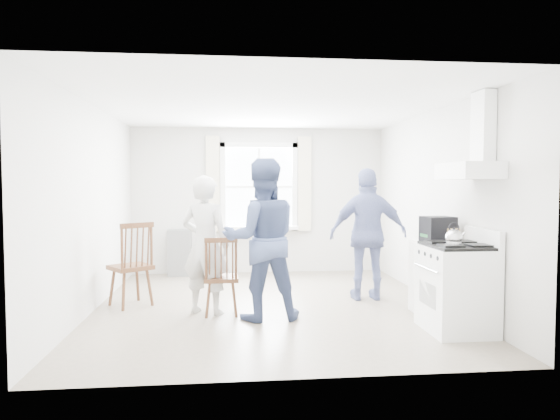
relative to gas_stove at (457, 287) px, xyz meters
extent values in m
cube|color=gray|center=(-1.91, 1.35, -0.49)|extent=(4.62, 5.12, 0.02)
cube|color=beige|center=(-1.91, 3.87, 0.82)|extent=(4.62, 0.04, 2.64)
cube|color=beige|center=(-1.91, -1.17, 0.82)|extent=(4.62, 0.04, 2.64)
cube|color=beige|center=(-4.18, 1.35, 0.82)|extent=(0.04, 5.12, 2.64)
cube|color=beige|center=(0.36, 1.35, 0.82)|extent=(0.04, 5.12, 2.64)
cube|color=white|center=(-1.91, 1.35, 2.13)|extent=(4.62, 5.12, 0.02)
cube|color=white|center=(-1.91, 3.83, 1.07)|extent=(1.20, 0.02, 1.40)
cube|color=white|center=(-1.91, 3.80, 1.81)|extent=(1.38, 0.09, 0.09)
cube|color=white|center=(-1.91, 3.80, 0.32)|extent=(1.38, 0.09, 0.09)
cube|color=white|center=(-2.56, 3.80, 1.07)|extent=(0.09, 0.09, 1.58)
cube|color=white|center=(-1.27, 3.80, 1.07)|extent=(0.09, 0.09, 1.58)
cube|color=white|center=(-1.91, 3.73, 0.34)|extent=(1.38, 0.24, 0.06)
cube|color=beige|center=(-2.73, 3.79, 1.12)|extent=(0.24, 0.05, 1.70)
cube|color=beige|center=(-1.09, 3.79, 1.12)|extent=(0.24, 0.05, 1.70)
cube|color=white|center=(0.11, 0.00, 1.26)|extent=(0.45, 0.76, 0.18)
cube|color=white|center=(0.26, 0.00, 1.73)|extent=(0.14, 0.30, 0.76)
cube|color=gray|center=(-3.31, 3.68, -0.08)|extent=(0.40, 0.30, 0.80)
cube|color=white|center=(-0.01, 0.00, -0.02)|extent=(0.65, 0.76, 0.92)
cube|color=black|center=(-0.01, 0.00, 0.45)|extent=(0.61, 0.72, 0.03)
cube|color=white|center=(0.29, 0.00, 0.54)|extent=(0.06, 0.76, 0.20)
cylinder|color=silver|center=(-0.35, 0.00, 0.22)|extent=(0.02, 0.61, 0.02)
sphere|color=silver|center=(-0.11, -0.13, 0.56)|extent=(0.18, 0.18, 0.18)
cylinder|color=silver|center=(-0.11, -0.13, 0.50)|extent=(0.16, 0.16, 0.04)
torus|color=black|center=(-0.11, -0.13, 0.66)|extent=(0.11, 0.03, 0.11)
cube|color=white|center=(0.07, 0.70, -0.03)|extent=(0.50, 0.55, 0.90)
cube|color=black|center=(0.05, 0.63, 0.50)|extent=(0.37, 0.34, 0.16)
cube|color=black|center=(0.05, 0.63, 0.65)|extent=(0.37, 0.34, 0.15)
cube|color=olive|center=(0.14, 0.57, 0.51)|extent=(0.32, 0.27, 0.18)
cube|color=#492917|center=(-3.74, 1.54, 0.02)|extent=(0.65, 0.65, 0.06)
cube|color=#492917|center=(-3.62, 1.38, 0.33)|extent=(0.40, 0.32, 0.61)
cylinder|color=#492917|center=(-3.74, 1.54, -0.24)|extent=(0.04, 0.04, 0.49)
cube|color=#492917|center=(-2.55, 0.99, -0.04)|extent=(0.42, 0.40, 0.05)
cube|color=#492917|center=(-2.55, 0.81, 0.22)|extent=(0.39, 0.07, 0.53)
cylinder|color=#492917|center=(-2.55, 0.99, -0.27)|extent=(0.04, 0.04, 0.42)
imported|color=silver|center=(-2.74, 1.03, 0.37)|extent=(0.82, 0.82, 1.71)
imported|color=#3F4D76|center=(-2.07, 0.72, 0.47)|extent=(1.00, 1.00, 1.90)
imported|color=navy|center=(-0.54, 1.57, 0.43)|extent=(1.12, 1.12, 1.82)
imported|color=#347534|center=(-1.74, 3.71, 0.55)|extent=(0.24, 0.24, 0.37)
camera|label=1|loc=(-2.46, -5.12, 1.12)|focal=32.00mm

